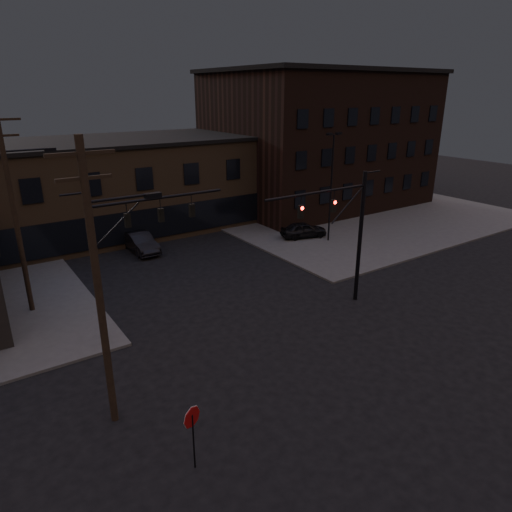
{
  "coord_description": "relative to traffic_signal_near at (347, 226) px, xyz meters",
  "views": [
    {
      "loc": [
        -13.21,
        -13.39,
        12.29
      ],
      "look_at": [
        0.41,
        6.58,
        3.5
      ],
      "focal_mm": 32.0,
      "sensor_mm": 36.0,
      "label": 1
    }
  ],
  "objects": [
    {
      "name": "ground",
      "position": [
        -5.36,
        -4.5,
        -4.93
      ],
      "size": [
        140.0,
        140.0,
        0.0
      ],
      "primitive_type": "plane",
      "color": "black",
      "rests_on": "ground"
    },
    {
      "name": "lot_light_a",
      "position": [
        7.64,
        9.5,
        0.58
      ],
      "size": [
        1.5,
        0.28,
        9.14
      ],
      "color": "black",
      "rests_on": "ground"
    },
    {
      "name": "utility_pole_mid",
      "position": [
        -15.79,
        9.5,
        1.19
      ],
      "size": [
        3.7,
        0.28,
        11.5
      ],
      "color": "black",
      "rests_on": "ground"
    },
    {
      "name": "lot_light_b",
      "position": [
        13.64,
        14.5,
        0.58
      ],
      "size": [
        1.5,
        0.28,
        9.14
      ],
      "color": "black",
      "rests_on": "ground"
    },
    {
      "name": "traffic_signal_far",
      "position": [
        -12.07,
        3.5,
        0.08
      ],
      "size": [
        7.12,
        0.24,
        8.0
      ],
      "color": "black",
      "rests_on": "ground"
    },
    {
      "name": "building_row",
      "position": [
        -5.36,
        23.5,
        -0.93
      ],
      "size": [
        40.0,
        12.0,
        8.0
      ],
      "primitive_type": "cube",
      "color": "brown",
      "rests_on": "ground"
    },
    {
      "name": "parked_car_lot_a",
      "position": [
        6.43,
        11.37,
        -4.1
      ],
      "size": [
        4.31,
        2.67,
        1.37
      ],
      "primitive_type": "imported",
      "rotation": [
        0.0,
        0.0,
        1.29
      ],
      "color": "black",
      "rests_on": "sidewalk_ne"
    },
    {
      "name": "traffic_signal_near",
      "position": [
        0.0,
        0.0,
        0.0
      ],
      "size": [
        7.12,
        0.24,
        8.0
      ],
      "color": "black",
      "rests_on": "ground"
    },
    {
      "name": "car_crossing",
      "position": [
        -6.63,
        16.17,
        -4.15
      ],
      "size": [
        1.69,
        4.77,
        1.57
      ],
      "primitive_type": "imported",
      "rotation": [
        0.0,
        0.0,
        0.01
      ],
      "color": "black",
      "rests_on": "ground"
    },
    {
      "name": "stop_sign",
      "position": [
        -13.36,
        -6.49,
        -3.09
      ],
      "size": [
        0.72,
        0.33,
        2.48
      ],
      "color": "black",
      "rests_on": "ground"
    },
    {
      "name": "sidewalk_ne",
      "position": [
        16.64,
        17.5,
        -4.86
      ],
      "size": [
        30.0,
        30.0,
        0.15
      ],
      "primitive_type": "cube",
      "color": "#474744",
      "rests_on": "ground"
    },
    {
      "name": "parked_car_lot_b",
      "position": [
        14.57,
        14.53,
        -4.08
      ],
      "size": [
        4.9,
        2.12,
        1.41
      ],
      "primitive_type": "imported",
      "rotation": [
        0.0,
        0.0,
        1.6
      ],
      "color": "silver",
      "rests_on": "sidewalk_ne"
    },
    {
      "name": "utility_pole_near",
      "position": [
        -14.79,
        -2.5,
        0.94
      ],
      "size": [
        3.7,
        0.28,
        11.0
      ],
      "color": "black",
      "rests_on": "ground"
    },
    {
      "name": "building_right",
      "position": [
        16.64,
        21.5,
        2.07
      ],
      "size": [
        22.0,
        16.0,
        14.0
      ],
      "primitive_type": "cube",
      "color": "black",
      "rests_on": "ground"
    }
  ]
}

